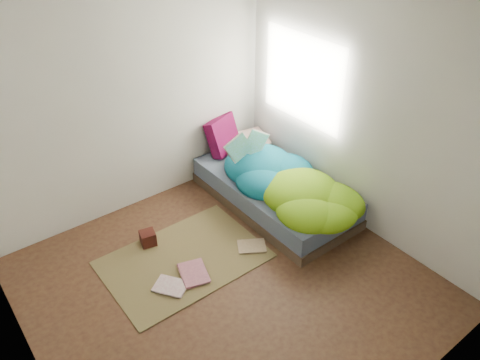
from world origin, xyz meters
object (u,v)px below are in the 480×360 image
at_px(open_book, 247,138).
at_px(floor_book_a, 166,295).
at_px(bed, 274,192).
at_px(floor_book_b, 181,277).
at_px(pillow_magenta, 223,135).
at_px(wooden_box, 148,238).

xyz_separation_m(open_book, floor_book_a, (-1.61, -0.79, -0.80)).
relative_size(bed, floor_book_b, 5.76).
bearing_deg(floor_book_a, floor_book_b, -10.19).
distance_m(bed, floor_book_a, 1.84).
height_order(bed, floor_book_b, bed).
distance_m(pillow_magenta, wooden_box, 1.67).
bearing_deg(floor_book_b, floor_book_a, -138.16).
distance_m(open_book, wooden_box, 1.56).
bearing_deg(open_book, floor_book_b, -145.47).
bearing_deg(floor_book_b, wooden_box, 108.04).
relative_size(pillow_magenta, floor_book_b, 1.32).
relative_size(open_book, floor_book_a, 1.50).
height_order(bed, wooden_box, bed).
distance_m(bed, pillow_magenta, 1.00).
height_order(pillow_magenta, wooden_box, pillow_magenta).
xyz_separation_m(wooden_box, floor_book_a, (-0.23, -0.75, -0.07)).
relative_size(bed, open_book, 4.30).
bearing_deg(pillow_magenta, bed, -105.01).
bearing_deg(bed, open_book, 119.16).
relative_size(bed, pillow_magenta, 4.37).
height_order(wooden_box, floor_book_b, wooden_box).
xyz_separation_m(pillow_magenta, wooden_box, (-1.47, -0.65, -0.48)).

